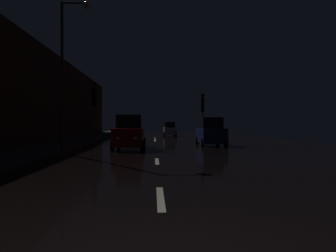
{
  "coord_description": "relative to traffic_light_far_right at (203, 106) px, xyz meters",
  "views": [
    {
      "loc": [
        -0.15,
        -3.65,
        1.63
      ],
      "look_at": [
        0.98,
        20.17,
        1.45
      ],
      "focal_mm": 32.65,
      "sensor_mm": 36.0,
      "label": 1
    }
  ],
  "objects": [
    {
      "name": "building_facade_left",
      "position": [
        -14.9,
        -7.06,
        0.75
      ],
      "size": [
        0.8,
        63.0,
        8.38
      ],
      "primitive_type": "cube",
      "color": "#472319",
      "rests_on": "ground"
    },
    {
      "name": "ground",
      "position": [
        -5.0,
        -3.56,
        -3.45
      ],
      "size": [
        27.01,
        84.0,
        0.02
      ],
      "primitive_type": "cube",
      "color": "black"
    },
    {
      "name": "car_approaching_headlights",
      "position": [
        -6.73,
        -11.63,
        -2.43
      ],
      "size": [
        2.02,
        4.38,
        2.21
      ],
      "rotation": [
        0.0,
        0.0,
        -1.57
      ],
      "color": "maroon",
      "rests_on": "ground"
    },
    {
      "name": "streetlamp_overhead",
      "position": [
        -9.79,
        -14.55,
        2.03
      ],
      "size": [
        1.7,
        0.44,
        8.44
      ],
      "color": "#2D2D30",
      "rests_on": "ground"
    },
    {
      "name": "car_distant_taillights",
      "position": [
        -2.99,
        8.75,
        -2.59
      ],
      "size": [
        1.71,
        3.7,
        1.86
      ],
      "rotation": [
        0.0,
        0.0,
        1.57
      ],
      "color": "silver",
      "rests_on": "ground"
    },
    {
      "name": "car_parked_right_far",
      "position": [
        -0.8,
        -8.61,
        -2.47
      ],
      "size": [
        1.93,
        4.18,
        2.11
      ],
      "rotation": [
        0.0,
        0.0,
        1.57
      ],
      "color": "#141E51",
      "rests_on": "ground"
    },
    {
      "name": "traffic_light_far_right",
      "position": [
        0.0,
        0.0,
        0.0
      ],
      "size": [
        0.37,
        0.48,
        4.75
      ],
      "rotation": [
        0.0,
        0.0,
        -1.76
      ],
      "color": "#38383A",
      "rests_on": "ground"
    },
    {
      "name": "lane_centerline",
      "position": [
        -5.0,
        -9.38,
        -3.43
      ],
      "size": [
        0.16,
        30.69,
        0.01
      ],
      "color": "beige",
      "rests_on": "ground"
    },
    {
      "name": "traffic_light_far_left",
      "position": [
        -10.0,
        -6.53,
        0.16
      ],
      "size": [
        0.31,
        0.46,
        4.95
      ],
      "rotation": [
        0.0,
        0.0,
        -1.58
      ],
      "color": "#38383A",
      "rests_on": "ground"
    },
    {
      "name": "sidewalk_left",
      "position": [
        -12.3,
        -3.56,
        -3.36
      ],
      "size": [
        4.4,
        84.0,
        0.15
      ],
      "primitive_type": "cube",
      "color": "#33302D",
      "rests_on": "ground"
    }
  ]
}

